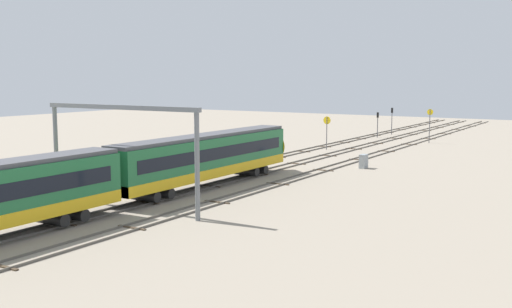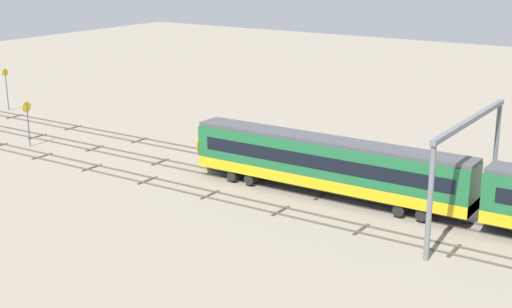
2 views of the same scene
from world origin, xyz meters
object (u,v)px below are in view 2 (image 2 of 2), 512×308
object	(u,v)px
overhead_gantry	(469,147)
speed_sign_near_foreground	(6,83)
speed_sign_mid_trackside	(27,116)
relay_cabinet	(204,135)

from	to	relation	value
overhead_gantry	speed_sign_near_foreground	xyz separation A→B (m)	(60.05, -6.80, -2.54)
overhead_gantry	speed_sign_mid_trackside	distance (m)	44.17
overhead_gantry	speed_sign_near_foreground	bearing A→B (deg)	-6.46
speed_sign_near_foreground	relay_cabinet	xyz separation A→B (m)	(-30.04, -1.17, -2.64)
overhead_gantry	relay_cabinet	bearing A→B (deg)	-14.87
speed_sign_near_foreground	relay_cabinet	size ratio (longest dim) A/B	3.35
relay_cabinet	speed_sign_mid_trackside	bearing A→B (deg)	38.43
overhead_gantry	speed_sign_mid_trackside	bearing A→B (deg)	4.04
relay_cabinet	overhead_gantry	bearing A→B (deg)	165.13
speed_sign_near_foreground	relay_cabinet	distance (m)	30.18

